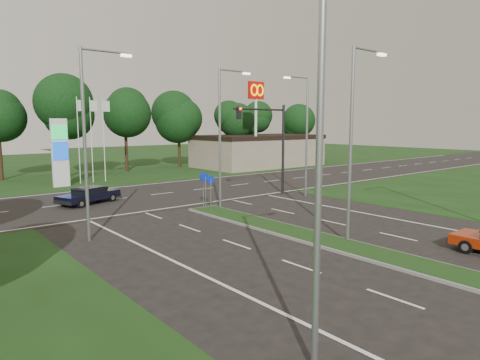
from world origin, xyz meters
TOP-DOWN VIEW (x-y plane):
  - ground at (0.00, 0.00)m, footprint 160.00×160.00m
  - verge_far at (0.00, 55.00)m, footprint 160.00×50.00m
  - cross_road at (0.00, 24.00)m, footprint 160.00×12.00m
  - median_kerb at (0.00, 4.00)m, footprint 2.00×26.00m
  - commercial_building at (22.00, 36.00)m, footprint 16.00×9.00m
  - streetlight_median_near at (1.00, 6.00)m, footprint 2.53×0.22m
  - streetlight_median_far at (1.00, 16.00)m, footprint 2.53×0.22m
  - streetlight_left_near at (-8.30, 0.00)m, footprint 2.53×0.22m
  - streetlight_left_far at (-8.30, 14.00)m, footprint 2.53×0.22m
  - streetlight_right_far at (8.80, 16.00)m, footprint 2.53×0.22m
  - traffic_signal at (7.19, 18.00)m, footprint 5.10×0.42m
  - median_signs at (0.00, 16.40)m, footprint 1.16×1.76m
  - gas_pylon at (-3.79, 33.05)m, footprint 5.80×1.26m
  - mcdonalds_sign at (18.00, 31.97)m, footprint 2.20×0.47m
  - treeline_far at (0.10, 39.93)m, footprint 6.00×6.00m
  - navy_sedan at (-5.05, 23.44)m, footprint 4.64×3.19m

SIDE VIEW (x-z plane):
  - ground at x=0.00m, z-range 0.00..0.00m
  - verge_far at x=0.00m, z-range -0.01..0.01m
  - cross_road at x=0.00m, z-range -0.01..0.01m
  - median_kerb at x=0.00m, z-range 0.00..0.12m
  - navy_sedan at x=-5.05m, z-range 0.04..1.22m
  - median_signs at x=0.00m, z-range 0.52..2.90m
  - commercial_building at x=22.00m, z-range 0.00..4.00m
  - gas_pylon at x=-3.79m, z-range -0.80..7.20m
  - traffic_signal at x=7.19m, z-range 1.15..8.15m
  - streetlight_median_near at x=1.00m, z-range 0.58..9.58m
  - streetlight_median_far at x=1.00m, z-range 0.58..9.58m
  - streetlight_left_near at x=-8.30m, z-range 0.58..9.58m
  - streetlight_left_far at x=-8.30m, z-range 0.58..9.58m
  - streetlight_right_far at x=8.80m, z-range 0.58..9.58m
  - treeline_far at x=0.10m, z-range 1.88..11.78m
  - mcdonalds_sign at x=18.00m, z-range 2.79..13.19m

